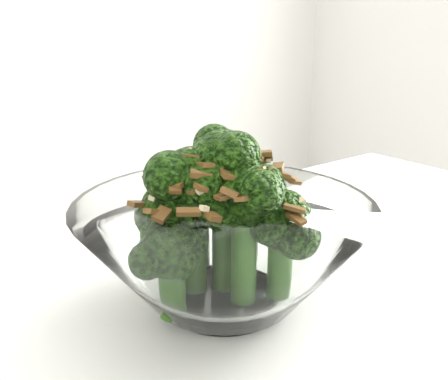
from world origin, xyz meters
TOP-DOWN VIEW (x-y plane):
  - broccoli_dish at (-0.01, 0.04)m, footprint 0.24×0.24m

SIDE VIEW (x-z plane):
  - broccoli_dish at x=-0.01m, z-range 0.73..0.88m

